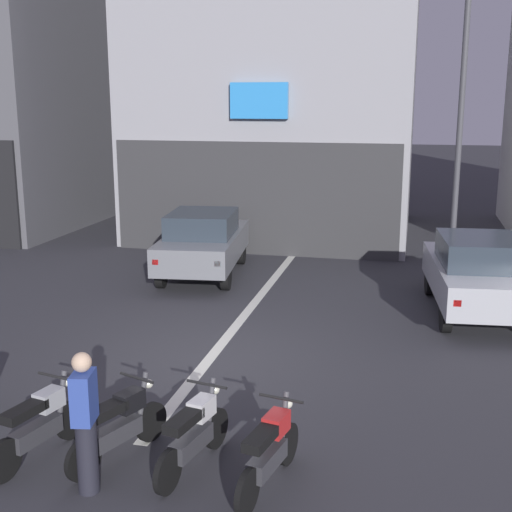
# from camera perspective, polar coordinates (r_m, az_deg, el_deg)

# --- Properties ---
(ground_plane) EXTENTS (120.00, 120.00, 0.00)m
(ground_plane) POSITION_cam_1_polar(r_m,az_deg,el_deg) (11.75, -4.02, -8.73)
(ground_plane) COLOR #333338
(lane_centre_line) EXTENTS (0.20, 18.00, 0.01)m
(lane_centre_line) POSITION_cam_1_polar(r_m,az_deg,el_deg) (17.29, 1.80, -1.55)
(lane_centre_line) COLOR silver
(lane_centre_line) RESTS_ON ground
(building_mid_block) EXTENTS (8.54, 8.12, 14.18)m
(building_mid_block) POSITION_cam_1_polar(r_m,az_deg,el_deg) (23.16, 2.21, 19.75)
(building_mid_block) COLOR #9E9EA3
(building_mid_block) RESTS_ON ground
(car_grey_crossing_near) EXTENTS (2.21, 4.27, 1.64)m
(car_grey_crossing_near) POSITION_cam_1_polar(r_m,az_deg,el_deg) (17.05, -4.45, 1.25)
(car_grey_crossing_near) COLOR black
(car_grey_crossing_near) RESTS_ON ground
(car_silver_parked_kerbside) EXTENTS (2.15, 4.25, 1.64)m
(car_silver_parked_kerbside) POSITION_cam_1_polar(r_m,az_deg,el_deg) (14.65, 18.12, -1.32)
(car_silver_parked_kerbside) COLOR black
(car_silver_parked_kerbside) RESTS_ON ground
(street_lamp) EXTENTS (0.36, 0.36, 6.99)m
(street_lamp) POSITION_cam_1_polar(r_m,az_deg,el_deg) (16.73, 16.86, 12.09)
(street_lamp) COLOR #47474C
(street_lamp) RESTS_ON ground
(motorcycle_silver_row_leftmost) EXTENTS (0.57, 1.64, 0.98)m
(motorcycle_silver_row_leftmost) POSITION_cam_1_polar(r_m,az_deg,el_deg) (8.98, -17.74, -13.27)
(motorcycle_silver_row_leftmost) COLOR black
(motorcycle_silver_row_leftmost) RESTS_ON ground
(motorcycle_black_row_left_mid) EXTENTS (0.72, 1.58, 0.98)m
(motorcycle_black_row_left_mid) POSITION_cam_1_polar(r_m,az_deg,el_deg) (8.73, -11.40, -13.70)
(motorcycle_black_row_left_mid) COLOR black
(motorcycle_black_row_left_mid) RESTS_ON ground
(motorcycle_white_row_centre) EXTENTS (0.56, 1.65, 0.98)m
(motorcycle_white_row_centre) POSITION_cam_1_polar(r_m,az_deg,el_deg) (8.40, -5.24, -14.60)
(motorcycle_white_row_centre) COLOR black
(motorcycle_white_row_centre) RESTS_ON ground
(motorcycle_red_row_right_mid) EXTENTS (0.55, 1.65, 0.98)m
(motorcycle_red_row_right_mid) POSITION_cam_1_polar(r_m,az_deg,el_deg) (8.01, 1.14, -15.99)
(motorcycle_red_row_right_mid) COLOR black
(motorcycle_red_row_right_mid) RESTS_ON ground
(person_by_motorcycles) EXTENTS (0.28, 0.39, 1.67)m
(person_by_motorcycles) POSITION_cam_1_polar(r_m,az_deg,el_deg) (7.97, -14.14, -13.35)
(person_by_motorcycles) COLOR #23232D
(person_by_motorcycles) RESTS_ON ground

